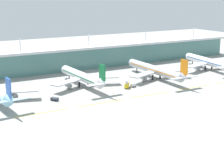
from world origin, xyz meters
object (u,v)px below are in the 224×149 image
Objects in this scene: baggage_cart at (133,85)px; safety_cone_nose_front at (107,91)px; pushback_tug at (55,99)px; safety_cone_left_wingtip at (112,88)px; airliner_near_middle at (82,77)px; safety_cone_right_wingtip at (113,93)px; airliner_far_middle at (155,70)px; airliner_farthest at (208,62)px; fuel_truck at (127,84)px.

baggage_cart is 5.66× the size of safety_cone_nose_front.
pushback_tug is 41.89m from safety_cone_left_wingtip.
safety_cone_left_wingtip is at bearing -45.77° from airliner_near_middle.
safety_cone_right_wingtip is (8.65, -25.64, -6.09)m from airliner_near_middle.
airliner_far_middle is 1.15× the size of airliner_farthest.
airliner_near_middle and airliner_far_middle have the same top height.
airliner_near_middle is 21.12m from safety_cone_left_wingtip.
airliner_far_middle is at bearing 15.74° from safety_cone_nose_front.
fuel_truck is (-85.42, -15.84, -4.18)m from airliner_farthest.
safety_cone_left_wingtip is (-9.16, 3.04, -1.91)m from fuel_truck.
airliner_farthest reaches higher than safety_cone_left_wingtip.
fuel_truck is at bearing 172.99° from baggage_cart.
safety_cone_right_wingtip is (-100.03, -23.95, -6.10)m from airliner_farthest.
baggage_cart is 4.68m from fuel_truck.
pushback_tug reaches higher than safety_cone_right_wingtip.
airliner_far_middle reaches higher than pushback_tug.
airliner_farthest is 137.42m from pushback_tug.
baggage_cart is at bearing 4.57° from safety_cone_nose_front.
fuel_truck is 10.53× the size of safety_cone_left_wingtip.
safety_cone_left_wingtip is 12.40m from safety_cone_right_wingtip.
airliner_farthest is (54.94, 4.96, -0.01)m from airliner_far_middle.
airliner_farthest is 12.18× the size of pushback_tug.
baggage_cart is (-25.95, -11.44, -5.19)m from airliner_far_middle.
airliner_near_middle is 27.73m from safety_cone_right_wingtip.
airliner_near_middle reaches higher than fuel_truck.
airliner_near_middle is 21.91m from safety_cone_nose_front.
airliner_near_middle reaches higher than pushback_tug.
fuel_truck reaches higher than baggage_cart.
safety_cone_left_wingtip is (41.31, 6.90, -0.75)m from pushback_tug.
pushback_tug is (-135.89, -19.70, -5.35)m from airliner_farthest.
safety_cone_right_wingtip is at bearing -157.16° from airliner_far_middle.
fuel_truck is at bearing 7.84° from safety_cone_nose_front.
safety_cone_left_wingtip and safety_cone_nose_front have the same top height.
safety_cone_nose_front is (7.34, -19.72, -6.09)m from airliner_near_middle.
airliner_near_middle is 108.70m from airliner_farthest.
airliner_farthest is at bearing 7.71° from safety_cone_left_wingtip.
airliner_near_middle is 8.21× the size of fuel_truck.
airliner_farthest is at bearing 10.51° from fuel_truck.
safety_cone_nose_front is at bearing -175.43° from baggage_cart.
airliner_farthest is 103.12m from safety_cone_nose_front.
safety_cone_nose_front is (-20.46, -1.64, -0.91)m from baggage_cart.
safety_cone_left_wingtip is at bearing 9.48° from pushback_tug.
airliner_farthest is 82.69m from baggage_cart.
safety_cone_left_wingtip is at bearing -172.29° from airliner_farthest.
safety_cone_left_wingtip is (-13.70, 3.59, -0.91)m from baggage_cart.
airliner_far_middle is at bearing 23.80° from baggage_cart.
safety_cone_nose_front and safety_cone_right_wingtip have the same top height.
baggage_cart reaches higher than pushback_tug.
airliner_far_middle is at bearing -7.05° from airliner_near_middle.
safety_cone_right_wingtip is (35.86, -4.24, -0.75)m from pushback_tug.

